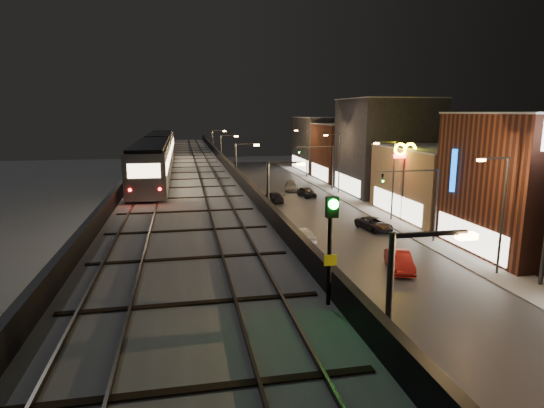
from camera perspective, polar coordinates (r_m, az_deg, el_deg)
road_surface at (r=54.01m, az=3.73°, el=-1.53°), size 17.00×120.00×0.06m
sidewalk_right at (r=57.34m, az=13.43°, el=-1.02°), size 4.00×120.00×0.14m
under_viaduct_pavement at (r=52.26m, az=-10.74°, el=-2.15°), size 11.00×120.00×0.06m
elevated_viaduct at (r=48.13m, az=-10.95°, el=3.45°), size 9.00×100.00×6.30m
viaduct_trackbed at (r=48.15m, az=-10.99°, el=4.38°), size 8.40×100.00×0.32m
viaduct_parapet_streetside at (r=48.34m, az=-5.82°, el=5.11°), size 0.30×100.00×1.10m
viaduct_parapet_far at (r=48.31m, az=-16.18°, el=4.72°), size 0.30×100.00×1.10m
building_b at (r=45.70m, az=30.22°, el=2.27°), size 12.20×12.20×12.16m
building_c at (r=57.10m, az=20.81°, el=2.59°), size 12.20×15.20×8.16m
building_d at (r=70.77m, az=14.15°, el=7.01°), size 12.20×13.20×14.16m
building_e at (r=83.76m, az=10.00°, el=6.44°), size 12.20×12.20×10.16m
building_f at (r=96.87m, az=7.02°, el=7.48°), size 12.20×16.20×11.16m
streetlight_left_0 at (r=14.06m, az=15.16°, el=-18.40°), size 2.57×0.28×9.00m
streetlight_left_1 at (r=30.19m, az=-0.00°, el=-1.76°), size 2.57×0.28×9.00m
streetlight_right_1 at (r=37.44m, az=26.71°, el=-0.41°), size 2.56×0.28×9.00m
streetlight_left_2 at (r=47.69m, az=-4.21°, el=3.10°), size 2.57×0.28×9.00m
streetlight_right_2 at (r=52.57m, az=14.72°, el=3.53°), size 2.56×0.28×9.00m
streetlight_left_3 at (r=65.45m, az=-6.15°, el=5.33°), size 2.57×0.28×9.00m
streetlight_right_3 at (r=69.09m, az=8.23°, el=5.60°), size 2.56×0.28×9.00m
streetlight_left_4 at (r=83.32m, az=-7.27°, el=6.61°), size 2.57×0.28×9.00m
streetlight_right_4 at (r=86.21m, az=4.26°, el=6.83°), size 2.56×0.28×9.00m
traffic_light_rig_a at (r=44.41m, az=18.66°, el=0.94°), size 6.10×0.34×7.00m
traffic_light_rig_b at (r=71.71m, az=6.75°, el=5.26°), size 6.10×0.34×7.00m
subway_train at (r=45.61m, az=-14.21°, el=6.17°), size 2.69×32.88×3.21m
rail_signal at (r=12.87m, az=7.43°, el=-3.16°), size 0.37×0.44×3.23m
car_taxi at (r=21.79m, az=13.90°, el=-20.65°), size 2.59×4.27×1.36m
car_near_white at (r=42.80m, az=3.32°, el=-4.07°), size 2.57×4.48×1.40m
car_mid_silver at (r=50.63m, az=-3.40°, el=-1.58°), size 3.09×5.60×1.48m
car_mid_dark at (r=62.22m, az=0.18°, el=0.85°), size 2.43×4.93×1.38m
car_far_white at (r=92.71m, az=-5.65°, el=4.33°), size 2.69×4.62×1.48m
car_onc_silver at (r=36.79m, az=15.67°, el=-7.01°), size 2.74×4.88×1.52m
car_onc_dark at (r=48.49m, az=12.69°, el=-2.53°), size 3.10×5.04×1.30m
car_onc_white at (r=71.24m, az=2.43°, el=2.20°), size 2.97×5.14×1.40m
car_onc_red at (r=66.02m, az=4.36°, el=1.46°), size 2.31×4.41×1.43m
sign_mcdonalds at (r=52.49m, az=16.32°, el=5.40°), size 2.62×0.35×8.84m
sign_carwash at (r=44.50m, az=22.58°, el=3.04°), size 1.71×0.35×8.89m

